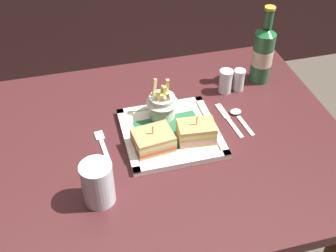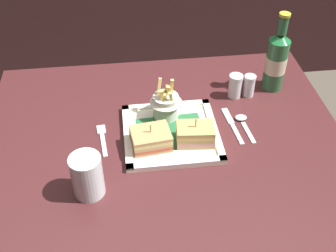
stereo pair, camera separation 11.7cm
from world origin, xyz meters
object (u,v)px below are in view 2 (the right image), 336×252
object	(u,v)px
sandwich_half_right	(195,134)
water_glass	(88,178)
beer_bottle	(276,60)
salt_shaker	(235,87)
sandwich_half_left	(151,139)
spoon	(243,121)
pepper_shaker	(249,87)
fries_cup	(166,102)
square_plate	(171,133)
knife	(232,124)
dining_table	(165,183)
fork	(103,138)

from	to	relation	value
sandwich_half_right	water_glass	size ratio (longest dim) A/B	0.94
beer_bottle	salt_shaker	size ratio (longest dim) A/B	3.32
sandwich_half_left	sandwich_half_right	bearing A→B (deg)	0.00
water_glass	spoon	bearing A→B (deg)	25.57
pepper_shaker	sandwich_half_left	bearing A→B (deg)	-148.12
fries_cup	spoon	bearing A→B (deg)	-11.72
sandwich_half_right	pepper_shaker	xyz separation A→B (m)	(0.20, 0.20, -0.00)
square_plate	beer_bottle	xyz separation A→B (m)	(0.35, 0.19, 0.09)
fries_cup	beer_bottle	size ratio (longest dim) A/B	0.47
sandwich_half_left	fries_cup	world-z (taller)	fries_cup
water_glass	pepper_shaker	distance (m)	0.59
square_plate	salt_shaker	distance (m)	0.27
fries_cup	pepper_shaker	xyz separation A→B (m)	(0.27, 0.08, -0.03)
sandwich_half_right	salt_shaker	world-z (taller)	sandwich_half_right
square_plate	knife	xyz separation A→B (m)	(0.18, 0.02, -0.00)
dining_table	fries_cup	distance (m)	0.26
square_plate	spoon	bearing A→B (deg)	7.67
fork	salt_shaker	distance (m)	0.44
sandwich_half_left	salt_shaker	world-z (taller)	sandwich_half_left
fries_cup	water_glass	xyz separation A→B (m)	(-0.22, -0.25, -0.01)
sandwich_half_left	sandwich_half_right	size ratio (longest dim) A/B	1.06
spoon	square_plate	bearing A→B (deg)	-172.33
dining_table	salt_shaker	size ratio (longest dim) A/B	13.08
square_plate	pepper_shaker	bearing A→B (deg)	30.70
fork	pepper_shaker	distance (m)	0.48
fork	fries_cup	bearing A→B (deg)	19.31
knife	salt_shaker	size ratio (longest dim) A/B	2.10
knife	spoon	distance (m)	0.03
dining_table	fries_cup	size ratio (longest dim) A/B	8.43
dining_table	water_glass	xyz separation A→B (m)	(-0.20, -0.17, 0.23)
square_plate	sandwich_half_left	size ratio (longest dim) A/B	2.34
dining_table	beer_bottle	xyz separation A→B (m)	(0.37, 0.20, 0.28)
square_plate	beer_bottle	world-z (taller)	beer_bottle
square_plate	sandwich_half_right	bearing A→B (deg)	-36.74
sandwich_half_right	spoon	size ratio (longest dim) A/B	0.87
water_glass	salt_shaker	world-z (taller)	water_glass
pepper_shaker	beer_bottle	bearing A→B (deg)	21.55
beer_bottle	fork	xyz separation A→B (m)	(-0.54, -0.18, -0.10)
fork	spoon	xyz separation A→B (m)	(0.40, 0.02, 0.00)
salt_shaker	water_glass	bearing A→B (deg)	-142.71
dining_table	pepper_shaker	xyz separation A→B (m)	(0.28, 0.17, 0.22)
salt_shaker	dining_table	bearing A→B (deg)	-144.52
pepper_shaker	fork	bearing A→B (deg)	-162.05
dining_table	sandwich_half_left	distance (m)	0.23
square_plate	sandwich_half_left	world-z (taller)	sandwich_half_left
sandwich_half_right	spoon	distance (m)	0.17
dining_table	water_glass	bearing A→B (deg)	-140.71
fries_cup	spoon	xyz separation A→B (m)	(0.22, -0.05, -0.06)
sandwich_half_left	square_plate	bearing A→B (deg)	36.74
dining_table	square_plate	bearing A→B (deg)	34.74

